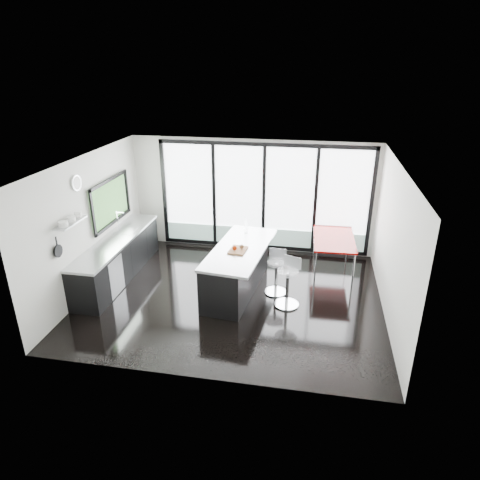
% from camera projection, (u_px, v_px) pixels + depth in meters
% --- Properties ---
extents(floor, '(6.00, 5.00, 0.00)m').
position_uv_depth(floor, '(233.00, 296.00, 8.84)').
color(floor, black).
rests_on(floor, ground).
extents(ceiling, '(6.00, 5.00, 0.00)m').
position_uv_depth(ceiling, '(232.00, 162.00, 7.75)').
color(ceiling, white).
rests_on(ceiling, wall_back).
extents(wall_back, '(6.00, 0.09, 2.80)m').
position_uv_depth(wall_back, '(263.00, 202.00, 10.53)').
color(wall_back, beige).
rests_on(wall_back, ground).
extents(wall_front, '(6.00, 0.00, 2.80)m').
position_uv_depth(wall_front, '(197.00, 299.00, 6.03)').
color(wall_front, beige).
rests_on(wall_front, ground).
extents(wall_left, '(0.26, 5.00, 2.80)m').
position_uv_depth(wall_left, '(96.00, 212.00, 8.97)').
color(wall_left, beige).
rests_on(wall_left, ground).
extents(wall_right, '(0.00, 5.00, 2.80)m').
position_uv_depth(wall_right, '(393.00, 245.00, 7.80)').
color(wall_right, beige).
rests_on(wall_right, ground).
extents(counter_cabinets, '(0.69, 3.24, 1.36)m').
position_uv_depth(counter_cabinets, '(118.00, 258.00, 9.47)').
color(counter_cabinets, black).
rests_on(counter_cabinets, floor).
extents(island, '(1.27, 2.51, 1.28)m').
position_uv_depth(island, '(237.00, 268.00, 8.92)').
color(island, black).
rests_on(island, floor).
extents(bar_stool_near, '(0.64, 0.64, 0.77)m').
position_uv_depth(bar_stool_near, '(287.00, 288.00, 8.38)').
color(bar_stool_near, silver).
rests_on(bar_stool_near, floor).
extents(bar_stool_far, '(0.48, 0.48, 0.73)m').
position_uv_depth(bar_stool_far, '(276.00, 277.00, 8.84)').
color(bar_stool_far, silver).
rests_on(bar_stool_far, floor).
extents(red_table, '(0.94, 1.59, 0.84)m').
position_uv_depth(red_table, '(332.00, 255.00, 9.72)').
color(red_table, '#7D0604').
rests_on(red_table, floor).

